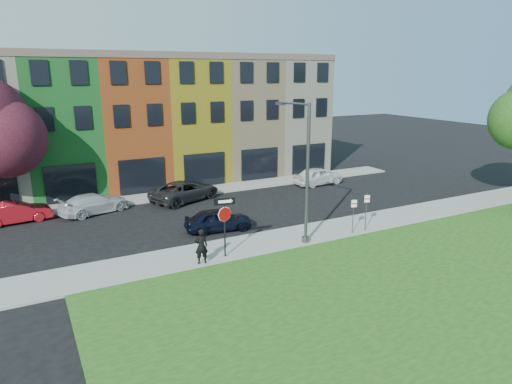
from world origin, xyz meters
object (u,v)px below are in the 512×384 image
stop_sign (225,215)px  sedan_near (218,220)px  street_lamp (304,174)px  man (201,246)px

stop_sign → sedan_near: bearing=83.9°
sedan_near → street_lamp: 6.08m
stop_sign → man: (-1.36, -0.25, -1.29)m
stop_sign → street_lamp: 4.88m
street_lamp → sedan_near: bearing=116.8°
man → street_lamp: 6.63m
street_lamp → stop_sign: bearing=167.4°
stop_sign → man: stop_sign is taller
stop_sign → sedan_near: 4.50m
street_lamp → man: bearing=169.8°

